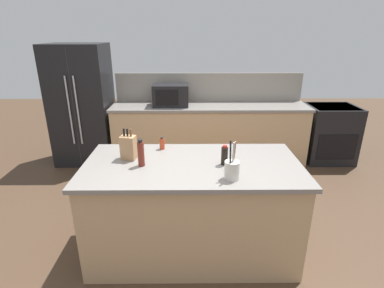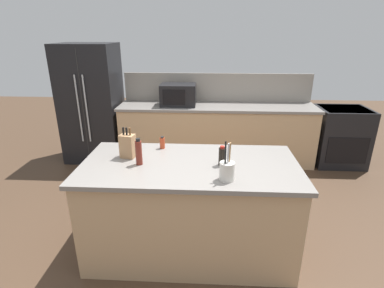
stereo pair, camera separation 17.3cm
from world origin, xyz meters
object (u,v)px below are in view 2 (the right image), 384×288
at_px(refrigerator, 92,103).
at_px(spice_jar_oregano, 139,145).
at_px(range_oven, 340,136).
at_px(knife_block, 128,146).
at_px(utensil_crock, 227,170).
at_px(microwave, 178,95).
at_px(vinegar_bottle, 139,152).
at_px(spice_jar_paprika, 162,143).
at_px(soy_sauce_bottle, 222,156).

height_order(refrigerator, spice_jar_oregano, refrigerator).
distance_m(range_oven, knife_block, 3.59).
bearing_deg(range_oven, utensil_crock, -128.15).
xyz_separation_m(refrigerator, microwave, (1.42, -0.05, 0.17)).
xyz_separation_m(utensil_crock, spice_jar_oregano, (-0.84, 0.60, -0.04)).
bearing_deg(vinegar_bottle, range_oven, 39.52).
height_order(range_oven, knife_block, knife_block).
distance_m(spice_jar_oregano, vinegar_bottle, 0.36).
bearing_deg(spice_jar_paprika, knife_block, -139.88).
xyz_separation_m(microwave, utensil_crock, (0.63, -2.50, -0.08)).
height_order(knife_block, soy_sauce_bottle, knife_block).
bearing_deg(spice_jar_oregano, refrigerator, 121.79).
bearing_deg(refrigerator, microwave, -2.07).
bearing_deg(utensil_crock, refrigerator, 128.75).
distance_m(refrigerator, spice_jar_oregano, 2.30).
relative_size(utensil_crock, soy_sauce_bottle, 1.78).
bearing_deg(spice_jar_paprika, spice_jar_oregano, -167.82).
height_order(refrigerator, range_oven, refrigerator).
height_order(soy_sauce_bottle, spice_jar_oregano, soy_sauce_bottle).
relative_size(refrigerator, knife_block, 6.45).
distance_m(spice_jar_paprika, spice_jar_oregano, 0.23).
height_order(knife_block, spice_jar_paprika, knife_block).
distance_m(refrigerator, range_oven, 4.04).
height_order(spice_jar_paprika, spice_jar_oregano, spice_jar_paprika).
bearing_deg(range_oven, knife_block, -143.80).
height_order(refrigerator, vinegar_bottle, refrigerator).
relative_size(knife_block, soy_sauce_bottle, 1.61).
bearing_deg(refrigerator, utensil_crock, -51.25).
bearing_deg(knife_block, range_oven, 48.36).
relative_size(knife_block, spice_jar_oregano, 2.97).
height_order(range_oven, spice_jar_paprika, spice_jar_paprika).
distance_m(range_oven, utensil_crock, 3.23).
bearing_deg(utensil_crock, vinegar_bottle, 161.39).
xyz_separation_m(soy_sauce_bottle, vinegar_bottle, (-0.73, -0.02, 0.03)).
bearing_deg(utensil_crock, soy_sauce_bottle, 95.91).
bearing_deg(spice_jar_oregano, knife_block, -106.62).
distance_m(knife_block, spice_jar_paprika, 0.38).
relative_size(soy_sauce_bottle, spice_jar_oregano, 1.84).
xyz_separation_m(microwave, spice_jar_oregano, (-0.21, -1.90, -0.12)).
distance_m(microwave, knife_block, 2.11).
distance_m(soy_sauce_bottle, vinegar_bottle, 0.73).
height_order(microwave, knife_block, microwave).
relative_size(soy_sauce_bottle, spice_jar_paprika, 1.44).
xyz_separation_m(knife_block, soy_sauce_bottle, (0.87, -0.13, -0.03)).
bearing_deg(range_oven, refrigerator, 179.27).
xyz_separation_m(knife_block, utensil_crock, (0.89, -0.41, -0.03)).
relative_size(knife_block, spice_jar_paprika, 2.33).
distance_m(knife_block, utensil_crock, 0.98).
xyz_separation_m(refrigerator, range_oven, (4.01, -0.05, -0.47)).
height_order(range_oven, microwave, microwave).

